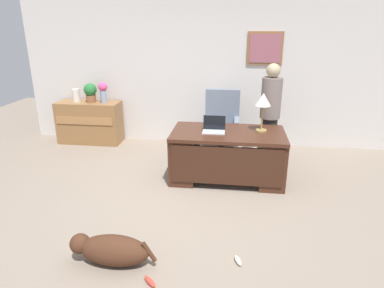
{
  "coord_description": "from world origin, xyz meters",
  "views": [
    {
      "loc": [
        0.58,
        -3.78,
        2.23
      ],
      "look_at": [
        0.03,
        0.3,
        0.75
      ],
      "focal_mm": 31.63,
      "sensor_mm": 36.0,
      "label": 1
    }
  ],
  "objects_px": {
    "armchair": "(221,127)",
    "potted_plant": "(90,92)",
    "dog_toy_bone": "(238,260)",
    "dog_toy_plush": "(150,282)",
    "dog_lying": "(111,250)",
    "person_standing": "(270,114)",
    "vase_empty": "(76,95)",
    "desk": "(227,154)",
    "vase_with_flowers": "(103,91)",
    "credenza": "(90,122)",
    "desk_lamp": "(263,102)",
    "laptop": "(214,128)"
  },
  "relations": [
    {
      "from": "laptop",
      "to": "dog_toy_bone",
      "type": "relative_size",
      "value": 2.13
    },
    {
      "from": "credenza",
      "to": "dog_lying",
      "type": "height_order",
      "value": "credenza"
    },
    {
      "from": "dog_lying",
      "to": "dog_toy_bone",
      "type": "height_order",
      "value": "dog_lying"
    },
    {
      "from": "desk",
      "to": "desk_lamp",
      "type": "xyz_separation_m",
      "value": [
        0.47,
        0.12,
        0.78
      ]
    },
    {
      "from": "person_standing",
      "to": "dog_toy_plush",
      "type": "xyz_separation_m",
      "value": [
        -1.24,
        -3.0,
        -0.83
      ]
    },
    {
      "from": "dog_lying",
      "to": "potted_plant",
      "type": "height_order",
      "value": "potted_plant"
    },
    {
      "from": "desk_lamp",
      "to": "dog_toy_plush",
      "type": "distance_m",
      "value": 2.89
    },
    {
      "from": "dog_lying",
      "to": "armchair",
      "type": "bearing_deg",
      "value": 73.73
    },
    {
      "from": "armchair",
      "to": "desk_lamp",
      "type": "relative_size",
      "value": 2.03
    },
    {
      "from": "dog_lying",
      "to": "desk_lamp",
      "type": "distance_m",
      "value": 2.86
    },
    {
      "from": "laptop",
      "to": "potted_plant",
      "type": "relative_size",
      "value": 0.89
    },
    {
      "from": "vase_empty",
      "to": "credenza",
      "type": "bearing_deg",
      "value": -0.34
    },
    {
      "from": "vase_with_flowers",
      "to": "vase_empty",
      "type": "relative_size",
      "value": 1.58
    },
    {
      "from": "dog_lying",
      "to": "credenza",
      "type": "bearing_deg",
      "value": 116.04
    },
    {
      "from": "desk_lamp",
      "to": "dog_toy_plush",
      "type": "bearing_deg",
      "value": -114.01
    },
    {
      "from": "potted_plant",
      "to": "person_standing",
      "type": "bearing_deg",
      "value": -11.25
    },
    {
      "from": "armchair",
      "to": "potted_plant",
      "type": "distance_m",
      "value": 2.57
    },
    {
      "from": "person_standing",
      "to": "dog_toy_bone",
      "type": "relative_size",
      "value": 10.98
    },
    {
      "from": "dog_lying",
      "to": "dog_toy_bone",
      "type": "relative_size",
      "value": 5.79
    },
    {
      "from": "person_standing",
      "to": "dog_toy_bone",
      "type": "bearing_deg",
      "value": -99.97
    },
    {
      "from": "dog_lying",
      "to": "desk",
      "type": "bearing_deg",
      "value": 63.11
    },
    {
      "from": "person_standing",
      "to": "desk",
      "type": "bearing_deg",
      "value": -132.56
    },
    {
      "from": "desk",
      "to": "credenza",
      "type": "xyz_separation_m",
      "value": [
        -2.72,
        1.35,
        0.0
      ]
    },
    {
      "from": "desk",
      "to": "dog_lying",
      "type": "distance_m",
      "value": 2.33
    },
    {
      "from": "dog_toy_plush",
      "to": "dog_toy_bone",
      "type": "bearing_deg",
      "value": 26.76
    },
    {
      "from": "dog_toy_bone",
      "to": "dog_toy_plush",
      "type": "bearing_deg",
      "value": -153.24
    },
    {
      "from": "desk",
      "to": "dog_toy_bone",
      "type": "height_order",
      "value": "desk"
    },
    {
      "from": "person_standing",
      "to": "potted_plant",
      "type": "height_order",
      "value": "person_standing"
    },
    {
      "from": "dog_lying",
      "to": "desk_lamp",
      "type": "xyz_separation_m",
      "value": [
        1.52,
        2.19,
        1.02
      ]
    },
    {
      "from": "laptop",
      "to": "vase_with_flowers",
      "type": "bearing_deg",
      "value": 148.53
    },
    {
      "from": "potted_plant",
      "to": "armchair",
      "type": "bearing_deg",
      "value": -7.13
    },
    {
      "from": "person_standing",
      "to": "laptop",
      "type": "height_order",
      "value": "person_standing"
    },
    {
      "from": "armchair",
      "to": "dog_toy_bone",
      "type": "xyz_separation_m",
      "value": [
        0.33,
        -2.94,
        -0.48
      ]
    },
    {
      "from": "armchair",
      "to": "vase_with_flowers",
      "type": "bearing_deg",
      "value": 172.07
    },
    {
      "from": "laptop",
      "to": "potted_plant",
      "type": "distance_m",
      "value": 2.79
    },
    {
      "from": "vase_with_flowers",
      "to": "dog_toy_plush",
      "type": "bearing_deg",
      "value": -63.88
    },
    {
      "from": "armchair",
      "to": "person_standing",
      "type": "height_order",
      "value": "person_standing"
    },
    {
      "from": "desk_lamp",
      "to": "credenza",
      "type": "bearing_deg",
      "value": 158.96
    },
    {
      "from": "person_standing",
      "to": "credenza",
      "type": "bearing_deg",
      "value": 169.0
    },
    {
      "from": "dog_lying",
      "to": "desk_lamp",
      "type": "height_order",
      "value": "desk_lamp"
    },
    {
      "from": "dog_lying",
      "to": "dog_toy_plush",
      "type": "bearing_deg",
      "value": -27.35
    },
    {
      "from": "armchair",
      "to": "desk_lamp",
      "type": "bearing_deg",
      "value": -56.07
    },
    {
      "from": "potted_plant",
      "to": "desk",
      "type": "bearing_deg",
      "value": -27.02
    },
    {
      "from": "potted_plant",
      "to": "dog_toy_bone",
      "type": "distance_m",
      "value": 4.42
    },
    {
      "from": "vase_empty",
      "to": "potted_plant",
      "type": "bearing_deg",
      "value": 0.0
    },
    {
      "from": "credenza",
      "to": "desk_lamp",
      "type": "distance_m",
      "value": 3.51
    },
    {
      "from": "person_standing",
      "to": "dog_toy_plush",
      "type": "relative_size",
      "value": 9.56
    },
    {
      "from": "desk",
      "to": "person_standing",
      "type": "relative_size",
      "value": 0.99
    },
    {
      "from": "armchair",
      "to": "dog_lying",
      "type": "height_order",
      "value": "armchair"
    },
    {
      "from": "credenza",
      "to": "vase_empty",
      "type": "xyz_separation_m",
      "value": [
        -0.22,
        0.0,
        0.52
      ]
    }
  ]
}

